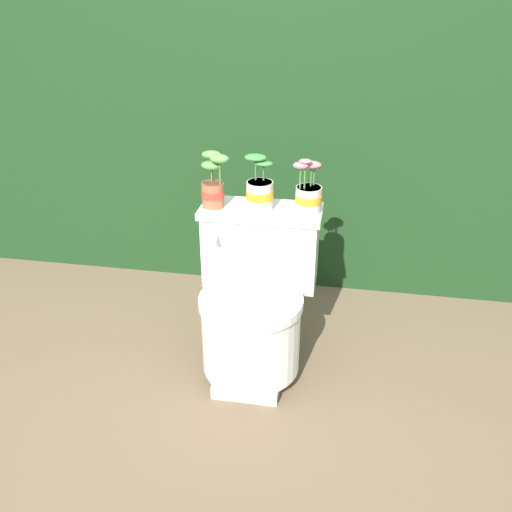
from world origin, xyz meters
TOP-DOWN VIEW (x-y plane):
  - ground_plane at (0.00, 0.00)m, footprint 12.00×12.00m
  - hedge_backdrop at (0.00, 1.25)m, footprint 3.66×0.95m
  - toilet at (0.03, 0.05)m, footprint 0.50×0.56m
  - potted_plant_left at (-0.16, 0.19)m, footprint 0.12×0.11m
  - potted_plant_midleft at (0.03, 0.20)m, footprint 0.12×0.11m
  - potted_plant_middle at (0.22, 0.20)m, footprint 0.12×0.11m

SIDE VIEW (x-z plane):
  - ground_plane at x=0.00m, z-range 0.00..0.00m
  - toilet at x=0.03m, z-range -0.03..0.66m
  - potted_plant_middle at x=0.22m, z-range 0.65..0.87m
  - potted_plant_midleft at x=0.03m, z-range 0.65..0.87m
  - potted_plant_left at x=-0.16m, z-range 0.67..0.89m
  - hedge_backdrop at x=0.00m, z-range 0.00..1.66m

